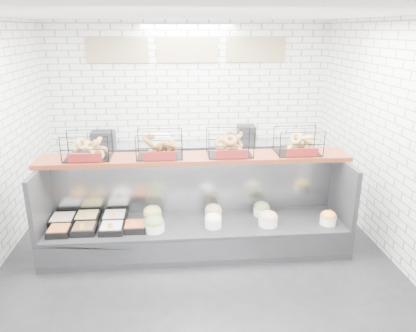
{
  "coord_description": "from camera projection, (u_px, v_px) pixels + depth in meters",
  "views": [
    {
      "loc": [
        -0.26,
        -4.58,
        2.85
      ],
      "look_at": [
        0.17,
        0.45,
        1.14
      ],
      "focal_mm": 35.0,
      "sensor_mm": 36.0,
      "label": 1
    }
  ],
  "objects": [
    {
      "name": "prep_counter",
      "position": [
        189.0,
        166.0,
        7.4
      ],
      "size": [
        4.0,
        0.6,
        1.2
      ],
      "color": "#93969B",
      "rests_on": "ground"
    },
    {
      "name": "display_case",
      "position": [
        194.0,
        226.0,
        5.47
      ],
      "size": [
        4.0,
        0.9,
        1.2
      ],
      "color": "black",
      "rests_on": "ground"
    },
    {
      "name": "ground",
      "position": [
        198.0,
        260.0,
        5.26
      ],
      "size": [
        5.5,
        5.5,
        0.0
      ],
      "primitive_type": "plane",
      "color": "black",
      "rests_on": "ground"
    },
    {
      "name": "room_shell",
      "position": [
        194.0,
        94.0,
        5.16
      ],
      "size": [
        5.02,
        5.51,
        3.01
      ],
      "color": "silver",
      "rests_on": "ground"
    },
    {
      "name": "bagel_shelf",
      "position": [
        195.0,
        147.0,
        5.3
      ],
      "size": [
        4.1,
        0.5,
        0.4
      ],
      "color": "#521F11",
      "rests_on": "display_case"
    }
  ]
}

